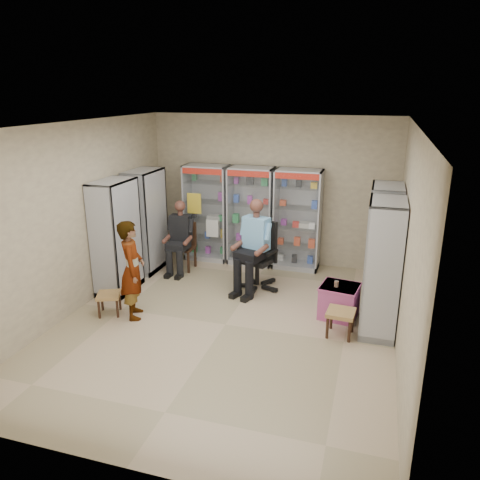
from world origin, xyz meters
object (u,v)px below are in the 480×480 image
(cabinet_right_near, at_px, (382,268))
(office_chair, at_px, (257,256))
(cabinet_back_left, at_px, (207,213))
(cabinet_back_right, at_px, (297,220))
(seated_shopkeeper, at_px, (257,248))
(pink_trunk, at_px, (339,301))
(standing_man, at_px, (132,270))
(cabinet_back_mid, at_px, (251,216))
(woven_stool_a, at_px, (340,323))
(woven_stool_b, at_px, (109,304))
(cabinet_left_near, at_px, (116,237))
(cabinet_left_far, at_px, (146,221))
(wooden_chair, at_px, (183,247))
(cabinet_right_far, at_px, (383,245))

(cabinet_right_near, distance_m, office_chair, 2.38)
(cabinet_back_left, distance_m, cabinet_back_right, 1.90)
(seated_shopkeeper, height_order, pink_trunk, seated_shopkeeper)
(seated_shopkeeper, distance_m, pink_trunk, 1.75)
(cabinet_right_near, xyz_separation_m, standing_man, (-3.70, -0.63, -0.21))
(pink_trunk, bearing_deg, cabinet_back_mid, 135.48)
(woven_stool_a, height_order, woven_stool_b, woven_stool_a)
(cabinet_left_near, bearing_deg, woven_stool_b, 20.45)
(cabinet_back_mid, xyz_separation_m, pink_trunk, (1.99, -1.96, -0.73))
(cabinet_left_far, relative_size, wooden_chair, 2.13)
(cabinet_back_left, relative_size, pink_trunk, 3.61)
(cabinet_back_mid, bearing_deg, standing_man, -111.42)
(cabinet_left_far, bearing_deg, cabinet_left_near, -0.00)
(cabinet_left_far, distance_m, woven_stool_a, 4.34)
(woven_stool_b, bearing_deg, cabinet_back_mid, 62.00)
(seated_shopkeeper, bearing_deg, wooden_chair, 179.34)
(cabinet_left_near, bearing_deg, wooden_chair, 152.39)
(cabinet_back_mid, relative_size, seated_shopkeeper, 1.28)
(cabinet_right_near, bearing_deg, cabinet_right_far, 0.00)
(seated_shopkeeper, bearing_deg, pink_trunk, -6.37)
(seated_shopkeeper, xyz_separation_m, pink_trunk, (1.53, -0.68, -0.52))
(cabinet_left_near, distance_m, woven_stool_b, 1.25)
(cabinet_back_mid, relative_size, cabinet_left_far, 1.00)
(cabinet_right_far, distance_m, cabinet_right_near, 1.10)
(wooden_chair, relative_size, woven_stool_b, 2.65)
(cabinet_back_right, xyz_separation_m, seated_shopkeeper, (-0.49, -1.28, -0.22))
(cabinet_back_right, relative_size, cabinet_left_near, 1.00)
(cabinet_back_right, relative_size, woven_stool_a, 5.09)
(seated_shopkeeper, xyz_separation_m, standing_man, (-1.58, -1.59, 0.01))
(cabinet_right_far, xyz_separation_m, woven_stool_b, (-4.13, -1.78, -0.82))
(cabinet_back_right, bearing_deg, standing_man, -125.91)
(office_chair, height_order, seated_shopkeeper, seated_shopkeeper)
(pink_trunk, xyz_separation_m, standing_man, (-3.11, -0.91, 0.52))
(cabinet_back_left, relative_size, cabinet_left_near, 1.00)
(cabinet_back_mid, relative_size, cabinet_right_far, 1.00)
(cabinet_back_left, height_order, cabinet_back_mid, same)
(cabinet_left_near, bearing_deg, pink_trunk, 91.10)
(cabinet_right_far, height_order, woven_stool_b, cabinet_right_far)
(woven_stool_a, bearing_deg, standing_man, -174.42)
(cabinet_back_right, height_order, seated_shopkeeper, cabinet_back_right)
(wooden_chair, xyz_separation_m, woven_stool_b, (-0.35, -2.18, -0.29))
(cabinet_back_left, height_order, woven_stool_b, cabinet_back_left)
(office_chair, height_order, standing_man, standing_man)
(woven_stool_a, bearing_deg, cabinet_back_right, 113.60)
(pink_trunk, relative_size, standing_man, 0.35)
(woven_stool_b, bearing_deg, seated_shopkeeper, 39.20)
(cabinet_back_mid, relative_size, woven_stool_a, 5.09)
(cabinet_left_far, xyz_separation_m, woven_stool_a, (3.94, -1.62, -0.80))
(cabinet_back_mid, bearing_deg, cabinet_right_far, -23.65)
(cabinet_back_right, bearing_deg, cabinet_back_mid, 180.00)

